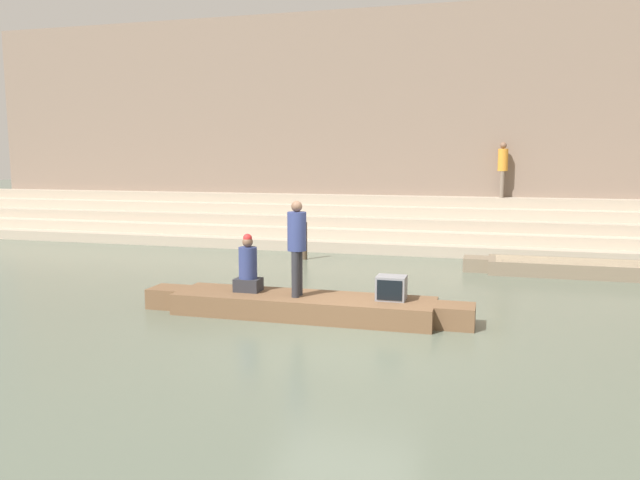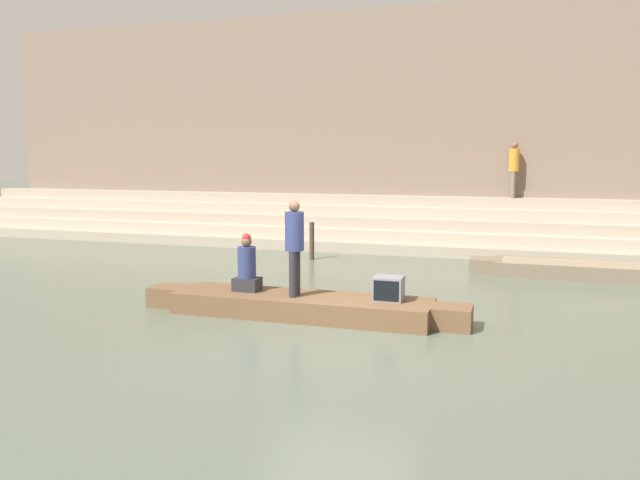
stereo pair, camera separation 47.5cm
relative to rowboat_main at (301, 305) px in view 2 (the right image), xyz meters
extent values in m
plane|color=#566051|center=(1.05, -1.01, -0.21)|extent=(120.00, 120.00, 0.00)
cube|color=tan|center=(1.05, 9.19, -0.05)|extent=(36.00, 3.07, 0.33)
cube|color=#B2A28D|center=(1.05, 9.50, 0.28)|extent=(36.00, 2.46, 0.33)
cube|color=tan|center=(1.05, 9.80, 0.61)|extent=(36.00, 1.84, 0.33)
cube|color=#B2A28D|center=(1.05, 10.11, 0.94)|extent=(36.00, 1.23, 0.33)
cube|color=tan|center=(1.05, 10.42, 1.27)|extent=(36.00, 0.61, 0.33)
cube|color=#7F6B5B|center=(1.05, 11.33, 3.80)|extent=(34.20, 1.20, 8.03)
cube|color=#4C4037|center=(1.05, 10.71, 0.09)|extent=(34.20, 0.12, 0.60)
cube|color=brown|center=(0.00, 0.00, -0.01)|extent=(4.93, 1.20, 0.40)
cube|color=tan|center=(0.00, 0.00, 0.16)|extent=(4.54, 1.10, 0.05)
cube|color=brown|center=(2.81, 0.00, -0.01)|extent=(0.69, 0.66, 0.40)
cube|color=brown|center=(-2.81, 0.00, -0.01)|extent=(0.69, 0.66, 0.40)
cylinder|color=olive|center=(-0.74, 0.70, 0.08)|extent=(2.82, 0.04, 0.04)
cylinder|color=#28282D|center=(-0.09, 0.02, 0.61)|extent=(0.15, 0.15, 0.86)
cylinder|color=#28282D|center=(-0.09, -0.17, 0.61)|extent=(0.15, 0.15, 0.86)
cylinder|color=navy|center=(-0.09, -0.08, 1.41)|extent=(0.35, 0.35, 0.72)
sphere|color=brown|center=(-0.09, -0.08, 1.87)|extent=(0.20, 0.20, 0.20)
cube|color=#28282D|center=(-1.14, 0.09, 0.31)|extent=(0.49, 0.39, 0.25)
cylinder|color=navy|center=(-1.14, 0.09, 0.74)|extent=(0.35, 0.35, 0.61)
sphere|color=brown|center=(-1.14, 0.09, 1.15)|extent=(0.20, 0.20, 0.20)
sphere|color=red|center=(-1.14, 0.09, 1.22)|extent=(0.17, 0.17, 0.17)
cube|color=slate|center=(1.66, 0.11, 0.40)|extent=(0.53, 0.43, 0.44)
cube|color=black|center=(1.66, -0.11, 0.40)|extent=(0.45, 0.02, 0.36)
cube|color=#756651|center=(5.60, 5.78, -0.03)|extent=(4.56, 1.33, 0.36)
cube|color=tan|center=(5.60, 5.78, 0.12)|extent=(4.19, 1.23, 0.05)
cube|color=#756651|center=(3.01, 5.78, -0.03)|extent=(0.64, 0.73, 0.36)
cylinder|color=#473828|center=(-1.88, 6.29, 0.33)|extent=(0.14, 0.14, 1.09)
cylinder|color=#756656|center=(3.65, 10.51, 1.87)|extent=(0.13, 0.13, 0.87)
cylinder|color=#756656|center=(3.65, 10.33, 1.87)|extent=(0.13, 0.13, 0.87)
cylinder|color=orange|center=(3.65, 10.42, 2.67)|extent=(0.32, 0.32, 0.72)
sphere|color=brown|center=(3.65, 10.42, 3.14)|extent=(0.21, 0.21, 0.21)
camera|label=1|loc=(3.39, -10.96, 2.77)|focal=35.00mm
camera|label=2|loc=(3.84, -10.83, 2.77)|focal=35.00mm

